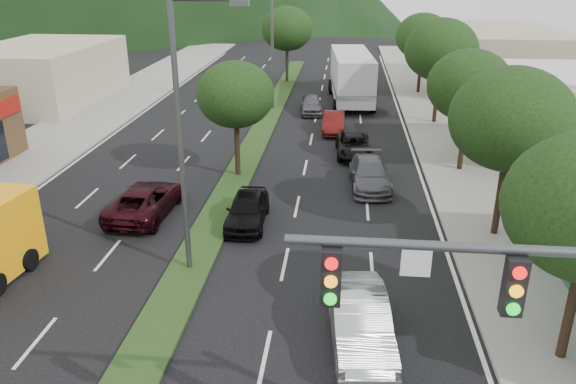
# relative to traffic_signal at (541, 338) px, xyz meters

# --- Properties ---
(sidewalk_right) EXTENTS (5.00, 90.00, 0.15)m
(sidewalk_right) POSITION_rel_traffic_signal_xyz_m (3.47, 26.54, -4.57)
(sidewalk_right) COLOR gray
(sidewalk_right) RESTS_ON ground
(sidewalk_left) EXTENTS (6.00, 90.00, 0.15)m
(sidewalk_left) POSITION_rel_traffic_signal_xyz_m (-22.03, 26.54, -4.57)
(sidewalk_left) COLOR gray
(sidewalk_left) RESTS_ON ground
(median) EXTENTS (1.60, 56.00, 0.12)m
(median) POSITION_rel_traffic_signal_xyz_m (-9.03, 29.54, -4.59)
(median) COLOR #1D3E16
(median) RESTS_ON ground
(traffic_signal) EXTENTS (6.12, 0.40, 7.00)m
(traffic_signal) POSITION_rel_traffic_signal_xyz_m (0.00, 0.00, 0.00)
(traffic_signal) COLOR #47494C
(traffic_signal) RESTS_ON ground
(bldg_left_far) EXTENTS (9.00, 14.00, 4.60)m
(bldg_left_far) POSITION_rel_traffic_signal_xyz_m (-28.03, 35.54, -2.35)
(bldg_left_far) COLOR #B4AD8F
(bldg_left_far) RESTS_ON ground
(bldg_right_far) EXTENTS (10.00, 16.00, 5.20)m
(bldg_right_far) POSITION_rel_traffic_signal_xyz_m (10.47, 45.54, -2.05)
(bldg_right_far) COLOR #B4AD8F
(bldg_right_far) RESTS_ON ground
(tree_r_b) EXTENTS (4.80, 4.80, 6.94)m
(tree_r_b) POSITION_rel_traffic_signal_xyz_m (2.97, 13.54, 0.39)
(tree_r_b) COLOR black
(tree_r_b) RESTS_ON sidewalk_right
(tree_r_c) EXTENTS (4.40, 4.40, 6.48)m
(tree_r_c) POSITION_rel_traffic_signal_xyz_m (2.97, 21.54, 0.10)
(tree_r_c) COLOR black
(tree_r_c) RESTS_ON sidewalk_right
(tree_r_d) EXTENTS (5.00, 5.00, 7.17)m
(tree_r_d) POSITION_rel_traffic_signal_xyz_m (2.97, 31.54, 0.54)
(tree_r_d) COLOR black
(tree_r_d) RESTS_ON sidewalk_right
(tree_r_e) EXTENTS (4.60, 4.60, 6.71)m
(tree_r_e) POSITION_rel_traffic_signal_xyz_m (2.97, 41.54, 0.25)
(tree_r_e) COLOR black
(tree_r_e) RESTS_ON sidewalk_right
(tree_med_near) EXTENTS (4.00, 4.00, 6.02)m
(tree_med_near) POSITION_rel_traffic_signal_xyz_m (-9.03, 19.54, -0.22)
(tree_med_near) COLOR black
(tree_med_near) RESTS_ON median
(tree_med_far) EXTENTS (4.80, 4.80, 6.94)m
(tree_med_far) POSITION_rel_traffic_signal_xyz_m (-9.03, 45.54, 0.36)
(tree_med_far) COLOR black
(tree_med_far) RESTS_ON median
(streetlight_near) EXTENTS (2.60, 0.25, 10.00)m
(streetlight_near) POSITION_rel_traffic_signal_xyz_m (-8.82, 9.54, 0.94)
(streetlight_near) COLOR #47494C
(streetlight_near) RESTS_ON ground
(streetlight_mid) EXTENTS (2.60, 0.25, 10.00)m
(streetlight_mid) POSITION_rel_traffic_signal_xyz_m (-8.82, 34.54, 0.94)
(streetlight_mid) COLOR #47494C
(streetlight_mid) RESTS_ON ground
(sedan_silver) EXTENTS (2.14, 4.90, 1.57)m
(sedan_silver) POSITION_rel_traffic_signal_xyz_m (-2.80, 5.75, -3.86)
(sedan_silver) COLOR #AEB0B6
(sedan_silver) RESTS_ON ground
(suv_maroon) EXTENTS (2.58, 5.20, 1.42)m
(suv_maroon) POSITION_rel_traffic_signal_xyz_m (-12.28, 14.18, -3.94)
(suv_maroon) COLOR black
(suv_maroon) RESTS_ON ground
(car_queue_a) EXTENTS (1.74, 4.13, 1.40)m
(car_queue_a) POSITION_rel_traffic_signal_xyz_m (-7.53, 13.68, -3.95)
(car_queue_a) COLOR black
(car_queue_a) RESTS_ON ground
(car_queue_b) EXTENTS (2.23, 4.88, 1.39)m
(car_queue_b) POSITION_rel_traffic_signal_xyz_m (-2.06, 18.68, -3.95)
(car_queue_b) COLOR #4F4F54
(car_queue_b) RESTS_ON ground
(car_queue_c) EXTENTS (1.43, 4.06, 1.34)m
(car_queue_c) POSITION_rel_traffic_signal_xyz_m (-4.14, 28.68, -3.98)
(car_queue_c) COLOR #56100E
(car_queue_c) RESTS_ON ground
(car_queue_d) EXTENTS (2.27, 4.48, 1.21)m
(car_queue_d) POSITION_rel_traffic_signal_xyz_m (-2.83, 23.68, -4.04)
(car_queue_d) COLOR black
(car_queue_d) RESTS_ON ground
(car_queue_e) EXTENTS (2.06, 4.20, 1.38)m
(car_queue_e) POSITION_rel_traffic_signal_xyz_m (-5.97, 33.68, -3.96)
(car_queue_e) COLOR #55545A
(car_queue_e) RESTS_ON ground
(motorhome) EXTENTS (3.96, 10.53, 3.96)m
(motorhome) POSITION_rel_traffic_signal_xyz_m (-2.96, 37.97, -2.53)
(motorhome) COLOR silver
(motorhome) RESTS_ON ground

